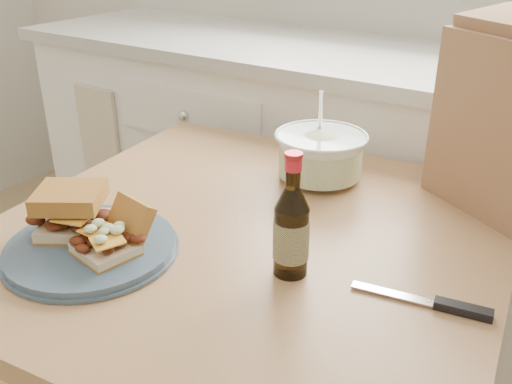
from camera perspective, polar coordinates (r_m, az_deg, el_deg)
The scene contains 9 objects.
cabinet_run at distance 1.87m, azimuth 11.37°, elevation -0.76°, with size 2.50×0.64×0.94m.
dining_table at distance 1.13m, azimuth -0.80°, elevation -8.64°, with size 1.02×1.02×0.77m.
plate at distance 1.03m, azimuth -16.16°, elevation -5.39°, with size 0.29×0.29×0.02m, color #3F5366.
sandwich_left at distance 1.05m, azimuth -17.96°, elevation -1.76°, with size 0.15×0.15×0.08m.
sandwich_right at distance 0.99m, azimuth -14.11°, elevation -4.23°, with size 0.11×0.14×0.08m.
coleslaw_bowl at distance 1.26m, azimuth 6.43°, elevation 3.48°, with size 0.20×0.20×0.20m.
beer_bottle at distance 0.91m, azimuth 3.56°, elevation -3.81°, with size 0.06×0.06×0.21m.
knife at distance 0.91m, azimuth 18.34°, elevation -10.70°, with size 0.21×0.05×0.01m.
paper_bag at distance 1.20m, azimuth 24.23°, elevation 6.18°, with size 0.26×0.17×0.34m, color #9D6E4C.
Camera 1 is at (0.60, 0.13, 1.29)m, focal length 40.00 mm.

